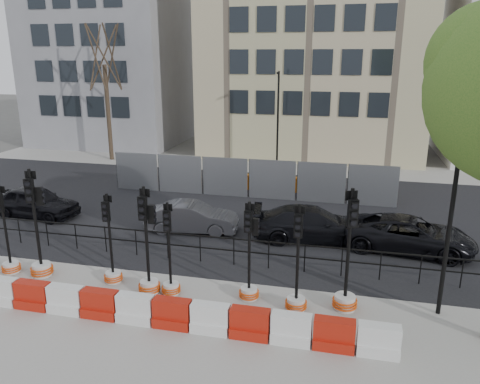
% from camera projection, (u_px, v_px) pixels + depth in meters
% --- Properties ---
extents(ground, '(120.00, 120.00, 0.00)m').
position_uv_depth(ground, '(189.00, 277.00, 15.18)').
color(ground, '#51514C').
rests_on(ground, ground).
extents(sidewalk_near, '(40.00, 6.00, 0.02)m').
position_uv_depth(sidewalk_near, '(152.00, 328.00, 12.37)').
color(sidewalk_near, gray).
rests_on(sidewalk_near, ground).
extents(road, '(40.00, 14.00, 0.03)m').
position_uv_depth(road, '(239.00, 210.00, 21.70)').
color(road, black).
rests_on(road, ground).
extents(sidewalk_far, '(40.00, 4.00, 0.02)m').
position_uv_depth(sidewalk_far, '(271.00, 166.00, 30.10)').
color(sidewalk_far, gray).
rests_on(sidewalk_far, ground).
extents(building_grey, '(11.00, 9.06, 14.00)m').
position_uv_depth(building_grey, '(110.00, 53.00, 36.78)').
color(building_grey, gray).
rests_on(building_grey, ground).
extents(building_cream, '(15.00, 10.06, 18.00)m').
position_uv_depth(building_cream, '(316.00, 23.00, 32.69)').
color(building_cream, tan).
rests_on(building_cream, ground).
extents(kerb_railing, '(18.00, 0.04, 1.00)m').
position_uv_depth(kerb_railing, '(200.00, 244.00, 16.10)').
color(kerb_railing, black).
rests_on(kerb_railing, ground).
extents(heras_fencing, '(14.33, 1.72, 2.00)m').
position_uv_depth(heras_fencing, '(263.00, 181.00, 24.07)').
color(heras_fencing, gray).
rests_on(heras_fencing, ground).
extents(lamp_post_far, '(0.12, 0.56, 6.00)m').
position_uv_depth(lamp_post_far, '(278.00, 119.00, 28.13)').
color(lamp_post_far, black).
rests_on(lamp_post_far, ground).
extents(lamp_post_near, '(0.12, 0.56, 6.00)m').
position_uv_depth(lamp_post_near, '(453.00, 204.00, 12.12)').
color(lamp_post_near, black).
rests_on(lamp_post_near, ground).
extents(tree_bare_far, '(2.00, 2.00, 9.00)m').
position_uv_depth(tree_bare_far, '(104.00, 59.00, 30.17)').
color(tree_bare_far, '#473828').
rests_on(tree_bare_far, ground).
extents(barrier_row, '(12.55, 0.50, 0.80)m').
position_uv_depth(barrier_row, '(154.00, 312.00, 12.46)').
color(barrier_row, '#B4110E').
rests_on(barrier_row, ground).
extents(traffic_signal_a, '(0.60, 0.60, 3.04)m').
position_uv_depth(traffic_signal_a, '(9.00, 255.00, 15.31)').
color(traffic_signal_a, silver).
rests_on(traffic_signal_a, ground).
extents(traffic_signal_b, '(0.71, 0.71, 3.61)m').
position_uv_depth(traffic_signal_b, '(40.00, 252.00, 15.01)').
color(traffic_signal_b, silver).
rests_on(traffic_signal_b, ground).
extents(traffic_signal_c, '(0.58, 0.58, 2.94)m').
position_uv_depth(traffic_signal_c, '(112.00, 265.00, 14.67)').
color(traffic_signal_c, silver).
rests_on(traffic_signal_c, ground).
extents(traffic_signal_d, '(0.66, 0.66, 3.36)m').
position_uv_depth(traffic_signal_d, '(149.00, 269.00, 13.95)').
color(traffic_signal_d, silver).
rests_on(traffic_signal_d, ground).
extents(traffic_signal_e, '(0.57, 0.57, 2.92)m').
position_uv_depth(traffic_signal_e, '(170.00, 276.00, 13.95)').
color(traffic_signal_e, silver).
rests_on(traffic_signal_e, ground).
extents(traffic_signal_f, '(0.60, 0.60, 3.03)m').
position_uv_depth(traffic_signal_f, '(249.00, 277.00, 13.63)').
color(traffic_signal_f, silver).
rests_on(traffic_signal_f, ground).
extents(traffic_signal_g, '(0.62, 0.62, 3.16)m').
position_uv_depth(traffic_signal_g, '(296.00, 289.00, 13.05)').
color(traffic_signal_g, silver).
rests_on(traffic_signal_g, ground).
extents(traffic_signal_h, '(0.71, 0.71, 3.58)m').
position_uv_depth(traffic_signal_h, '(346.00, 286.00, 13.06)').
color(traffic_signal_h, silver).
rests_on(traffic_signal_h, ground).
extents(car_a, '(2.29, 4.26, 1.35)m').
position_uv_depth(car_a, '(35.00, 202.00, 20.67)').
color(car_a, black).
rests_on(car_a, ground).
extents(car_b, '(2.10, 3.99, 1.22)m').
position_uv_depth(car_b, '(192.00, 217.00, 18.91)').
color(car_b, '#47474C').
rests_on(car_b, ground).
extents(car_c, '(3.21, 5.09, 1.32)m').
position_uv_depth(car_c, '(312.00, 224.00, 18.06)').
color(car_c, black).
rests_on(car_c, ground).
extents(car_d, '(3.21, 5.09, 1.28)m').
position_uv_depth(car_d, '(410.00, 234.00, 17.05)').
color(car_d, black).
rests_on(car_d, ground).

